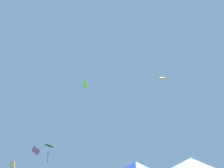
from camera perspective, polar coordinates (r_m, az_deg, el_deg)
The scene contains 7 objects.
canopy_tent_yellow at distance 19.03m, azimuth 24.30°, elevation -21.71°, with size 2.99×2.99×3.20m.
canopy_tent_blue at distance 15.56m, azimuth 7.15°, elevation -23.49°, with size 2.82×2.82×3.02m.
canopy_tent_white at distance 14.06m, azimuth 22.57°, elevation -21.35°, with size 2.83×2.83×3.03m.
kite_purple_diamond at distance 35.21m, azimuth -21.51°, elevation -17.79°, with size 1.10×1.36×1.01m.
kite_lime_box at distance 40.26m, azimuth -8.01°, elevation -0.19°, with size 0.74×1.43×1.35m.
kite_orange_diamond at distance 35.61m, azimuth 14.49°, elevation 1.50°, with size 1.78×1.83×3.02m.
kite_black_delta at distance 31.57m, azimuth -18.06°, elevation -16.99°, with size 1.94×1.94×2.62m.
Camera 1 is at (0.68, -6.10, 1.57)m, focal length 30.96 mm.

